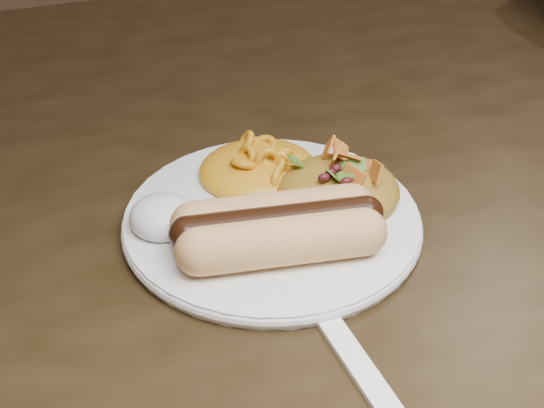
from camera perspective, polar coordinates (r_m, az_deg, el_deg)
name	(u,v)px	position (r m, az deg, el deg)	size (l,w,h in m)	color
table	(362,284)	(0.69, 6.17, -5.46)	(1.60, 0.90, 0.75)	black
plate	(272,222)	(0.59, 0.00, -1.22)	(0.21, 0.21, 0.01)	white
hotdog	(278,227)	(0.55, 0.41, -1.60)	(0.12, 0.08, 0.03)	tan
mac_and_cheese	(258,155)	(0.62, -0.97, 3.39)	(0.09, 0.08, 0.03)	orange
sour_cream	(162,210)	(0.57, -7.53, -0.39)	(0.05, 0.05, 0.03)	white
taco_salad	(338,180)	(0.60, 4.57, 1.62)	(0.09, 0.09, 0.04)	#BF3813
fork	(363,372)	(0.49, 6.27, -11.37)	(0.02, 0.13, 0.00)	white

